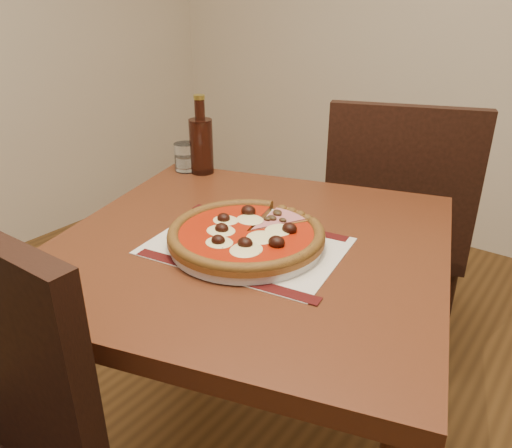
{
  "coord_description": "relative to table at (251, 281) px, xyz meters",
  "views": [
    {
      "loc": [
        -0.07,
        0.44,
        1.23
      ],
      "look_at": [
        -0.64,
        1.21,
        0.78
      ],
      "focal_mm": 35.0,
      "sensor_mm": 36.0,
      "label": 1
    }
  ],
  "objects": [
    {
      "name": "table",
      "position": [
        0.0,
        0.0,
        0.0
      ],
      "size": [
        0.99,
        0.99,
        0.75
      ],
      "rotation": [
        0.0,
        0.0,
        0.29
      ],
      "color": "#5C2815",
      "rests_on": "ground"
    },
    {
      "name": "chair_far",
      "position": [
        0.05,
        0.73,
        -0.11
      ],
      "size": [
        0.57,
        0.57,
        0.94
      ],
      "rotation": [
        0.0,
        0.0,
        3.5
      ],
      "color": "black",
      "rests_on": "ground"
    },
    {
      "name": "placemat",
      "position": [
        0.01,
        -0.03,
        0.1
      ],
      "size": [
        0.42,
        0.33,
        0.0
      ],
      "primitive_type": "cube",
      "rotation": [
        0.0,
        0.0,
        0.15
      ],
      "color": "silver",
      "rests_on": "table"
    },
    {
      "name": "plate",
      "position": [
        0.01,
        -0.03,
        0.11
      ],
      "size": [
        0.31,
        0.31,
        0.02
      ],
      "primitive_type": "cylinder",
      "color": "white",
      "rests_on": "placemat"
    },
    {
      "name": "pizza",
      "position": [
        0.01,
        -0.03,
        0.13
      ],
      "size": [
        0.32,
        0.32,
        0.04
      ],
      "color": "#B0682A",
      "rests_on": "plate"
    },
    {
      "name": "ham_slice",
      "position": [
        0.03,
        0.06,
        0.13
      ],
      "size": [
        0.1,
        0.15,
        0.02
      ],
      "rotation": [
        0.0,
        0.0,
        1.4
      ],
      "color": "#B0682A",
      "rests_on": "plate"
    },
    {
      "name": "water_glass",
      "position": [
        -0.42,
        0.25,
        0.14
      ],
      "size": [
        0.07,
        0.07,
        0.08
      ],
      "primitive_type": "cylinder",
      "rotation": [
        0.0,
        0.0,
        -0.07
      ],
      "color": "white",
      "rests_on": "table"
    },
    {
      "name": "bottle",
      "position": [
        -0.37,
        0.26,
        0.19
      ],
      "size": [
        0.07,
        0.07,
        0.22
      ],
      "color": "#37160D",
      "rests_on": "table"
    }
  ]
}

